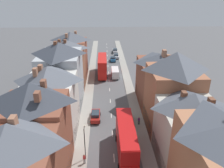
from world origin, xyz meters
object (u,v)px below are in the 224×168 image
at_px(double_decker_bus_mid_street, 102,66).
at_px(car_mid_black, 115,51).
at_px(car_parked_left_a, 116,56).
at_px(street_lamp, 85,141).
at_px(car_near_blue, 96,116).
at_px(double_decker_bus_lead, 126,140).
at_px(car_parked_left_b, 113,59).
at_px(pedestrian_mid_left, 84,159).
at_px(car_parked_right_a, 128,120).
at_px(pedestrian_mid_right, 139,120).
at_px(delivery_van, 115,73).

xyz_separation_m(double_decker_bus_mid_street, car_mid_black, (4.91, 23.21, -1.97)).
xyz_separation_m(car_parked_left_a, street_lamp, (-7.35, -50.57, 2.42)).
distance_m(car_near_blue, car_mid_black, 47.34).
relative_size(double_decker_bus_lead, car_mid_black, 2.35).
xyz_separation_m(car_parked_left_b, street_lamp, (-6.05, -46.95, 2.41)).
bearing_deg(pedestrian_mid_left, double_decker_bus_mid_street, 85.91).
bearing_deg(double_decker_bus_lead, car_parked_left_b, 89.99).
bearing_deg(street_lamp, car_mid_black, 82.73).
xyz_separation_m(car_parked_left_a, car_mid_black, (0.00, 7.03, 0.03)).
relative_size(car_parked_right_a, pedestrian_mid_right, 2.83).
distance_m(double_decker_bus_mid_street, pedestrian_mid_left, 35.62).
height_order(double_decker_bus_mid_street, street_lamp, street_lamp).
bearing_deg(double_decker_bus_mid_street, double_decker_bus_lead, -83.92).
distance_m(double_decker_bus_lead, car_near_blue, 11.38).
bearing_deg(car_parked_left_a, pedestrian_mid_right, -87.42).
relative_size(car_near_blue, car_parked_left_b, 1.12).
bearing_deg(double_decker_bus_mid_street, car_parked_right_a, -79.06).
height_order(car_mid_black, pedestrian_mid_left, pedestrian_mid_left).
height_order(double_decker_bus_lead, car_parked_left_a, double_decker_bus_lead).
bearing_deg(delivery_van, car_parked_left_b, 90.00).
relative_size(double_decker_bus_lead, car_near_blue, 2.51).
xyz_separation_m(double_decker_bus_mid_street, pedestrian_mid_right, (6.81, -26.00, -1.78)).
bearing_deg(street_lamp, car_parked_right_a, 50.75).
bearing_deg(pedestrian_mid_left, car_parked_right_a, 53.60).
height_order(delivery_van, pedestrian_mid_left, delivery_van).
bearing_deg(pedestrian_mid_right, car_parked_right_a, 162.09).
bearing_deg(car_mid_black, car_parked_right_a, -90.00).
relative_size(car_mid_black, pedestrian_mid_right, 2.85).
bearing_deg(car_parked_right_a, car_parked_left_b, 91.96).
height_order(car_parked_left_a, street_lamp, street_lamp).
xyz_separation_m(car_near_blue, car_parked_left_a, (6.20, 39.90, -0.02)).
height_order(double_decker_bus_lead, car_near_blue, double_decker_bus_lead).
relative_size(double_decker_bus_lead, car_parked_left_b, 2.82).
xyz_separation_m(double_decker_bus_mid_street, car_parked_left_a, (4.91, 16.18, -1.99)).
height_order(double_decker_bus_mid_street, delivery_van, double_decker_bus_mid_street).
relative_size(double_decker_bus_lead, double_decker_bus_mid_street, 1.00).
height_order(double_decker_bus_mid_street, car_near_blue, double_decker_bus_mid_street).
distance_m(car_mid_black, street_lamp, 58.11).
xyz_separation_m(double_decker_bus_lead, car_mid_black, (1.31, 57.01, -1.97)).
height_order(double_decker_bus_mid_street, pedestrian_mid_left, double_decker_bus_mid_street).
bearing_deg(delivery_van, car_parked_right_a, -86.82).
bearing_deg(delivery_van, double_decker_bus_lead, -90.02).
distance_m(car_parked_left_a, car_mid_black, 7.03).
height_order(double_decker_bus_lead, pedestrian_mid_right, double_decker_bus_lead).
xyz_separation_m(car_parked_left_b, delivery_van, (0.00, -14.57, 0.51)).
relative_size(pedestrian_mid_left, pedestrian_mid_right, 1.00).
bearing_deg(pedestrian_mid_right, car_mid_black, 92.21).
bearing_deg(street_lamp, car_near_blue, 83.85).
distance_m(car_near_blue, pedestrian_mid_right, 8.42).
height_order(double_decker_bus_lead, pedestrian_mid_left, double_decker_bus_lead).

